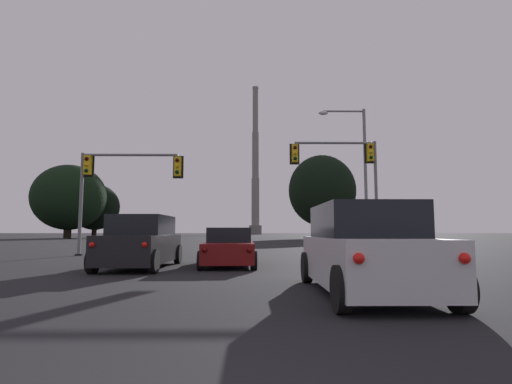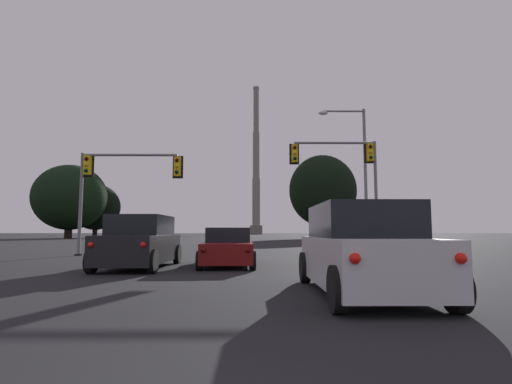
# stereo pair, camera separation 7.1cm
# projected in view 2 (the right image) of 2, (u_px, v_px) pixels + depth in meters

# --- Properties ---
(suv_left_lane_front) EXTENTS (2.14, 4.92, 1.86)m
(suv_left_lane_front) POSITION_uv_depth(u_px,v_px,m) (141.00, 242.00, 14.24)
(suv_left_lane_front) COLOR black
(suv_left_lane_front) RESTS_ON ground_plane
(suv_right_lane_second) EXTENTS (2.11, 4.91, 1.86)m
(suv_right_lane_second) POSITION_uv_depth(u_px,v_px,m) (362.00, 250.00, 8.28)
(suv_right_lane_second) COLOR silver
(suv_right_lane_second) RESTS_ON ground_plane
(sedan_center_lane_front) EXTENTS (2.08, 4.74, 1.43)m
(sedan_center_lane_front) POSITION_uv_depth(u_px,v_px,m) (229.00, 248.00, 15.27)
(sedan_center_lane_front) COLOR maroon
(sedan_center_lane_front) RESTS_ON ground_plane
(traffic_light_overhead_left) EXTENTS (5.66, 0.50, 5.55)m
(traffic_light_overhead_left) POSITION_uv_depth(u_px,v_px,m) (116.00, 177.00, 21.65)
(traffic_light_overhead_left) COLOR slate
(traffic_light_overhead_left) RESTS_ON ground_plane
(traffic_light_overhead_right) EXTENTS (5.24, 0.50, 6.61)m
(traffic_light_overhead_right) POSITION_uv_depth(u_px,v_px,m) (348.00, 168.00, 23.47)
(traffic_light_overhead_right) COLOR slate
(traffic_light_overhead_right) RESTS_ON ground_plane
(street_lamp) EXTENTS (3.13, 0.36, 9.42)m
(street_lamp) POSITION_uv_depth(u_px,v_px,m) (358.00, 164.00, 26.24)
(street_lamp) COLOR slate
(street_lamp) RESTS_ON ground_plane
(smokestack) EXTENTS (5.15, 5.15, 62.42)m
(smokestack) POSITION_uv_depth(u_px,v_px,m) (256.00, 176.00, 165.74)
(smokestack) COLOR slate
(smokestack) RESTS_ON ground_plane
(treeline_center_left) EXTENTS (13.38, 12.04, 13.61)m
(treeline_center_left) POSITION_uv_depth(u_px,v_px,m) (70.00, 197.00, 73.75)
(treeline_center_left) COLOR black
(treeline_center_left) RESTS_ON ground_plane
(treeline_left_mid) EXTENTS (12.23, 11.01, 15.23)m
(treeline_left_mid) POSITION_uv_depth(u_px,v_px,m) (323.00, 191.00, 72.73)
(treeline_left_mid) COLOR black
(treeline_left_mid) RESTS_ON ground_plane
(treeline_far_right) EXTENTS (9.66, 8.69, 10.85)m
(treeline_far_right) POSITION_uv_depth(u_px,v_px,m) (96.00, 207.00, 80.89)
(treeline_far_right) COLOR black
(treeline_far_right) RESTS_ON ground_plane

